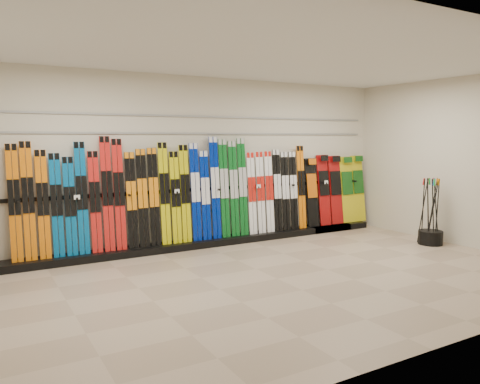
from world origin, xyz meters
TOP-DOWN VIEW (x-y plane):
  - floor at (0.00, 0.00)m, footprint 8.00×8.00m
  - back_wall at (0.00, 2.50)m, footprint 8.00×0.00m
  - right_wall at (4.00, 0.00)m, footprint 0.00×5.00m
  - ceiling at (0.00, 0.00)m, footprint 8.00×8.00m
  - ski_rack_base at (0.22, 2.28)m, footprint 8.00×0.40m
  - skis at (-0.47, 2.31)m, footprint 5.37×0.19m
  - snowboards at (3.12, 2.35)m, footprint 1.57×0.23m
  - pole_bin at (3.60, 0.35)m, footprint 0.43×0.43m
  - ski_poles at (3.60, 0.37)m, footprint 0.36×0.33m
  - slatwall_rail_0 at (0.00, 2.48)m, footprint 7.60×0.02m
  - slatwall_rail_1 at (0.00, 2.48)m, footprint 7.60×0.02m

SIDE VIEW (x-z plane):
  - floor at x=0.00m, z-range 0.00..0.00m
  - ski_rack_base at x=0.22m, z-range 0.00..0.12m
  - pole_bin at x=3.60m, z-range 0.00..0.25m
  - ski_poles at x=3.60m, z-range 0.02..1.20m
  - snowboards at x=3.12m, z-range 0.10..1.55m
  - skis at x=-0.47m, z-range 0.03..1.86m
  - back_wall at x=0.00m, z-range -2.50..5.50m
  - right_wall at x=4.00m, z-range -1.00..4.00m
  - slatwall_rail_0 at x=0.00m, z-range 1.98..2.02m
  - slatwall_rail_1 at x=0.00m, z-range 2.28..2.31m
  - ceiling at x=0.00m, z-range 3.00..3.00m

